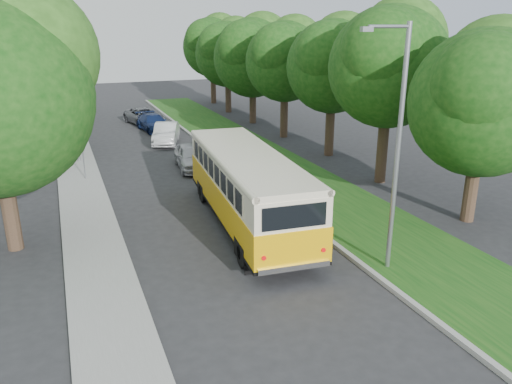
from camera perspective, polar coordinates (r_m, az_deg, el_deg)
name	(u,v)px	position (r m, az deg, el deg)	size (l,w,h in m)	color
ground	(243,260)	(17.81, -1.52, -7.76)	(120.00, 120.00, 0.00)	#28282A
curb	(278,201)	(23.31, 2.51, -1.05)	(0.20, 70.00, 0.15)	gray
grass_verge	(322,195)	(24.32, 7.57, -0.37)	(4.50, 70.00, 0.13)	#134713
sidewalk	(90,227)	(21.48, -18.44, -3.83)	(2.20, 70.00, 0.12)	gray
treeline	(192,56)	(34.15, -7.35, 15.13)	(24.27, 41.91, 9.46)	#332319
lamppost_near	(396,144)	(16.19, 15.71, 5.30)	(1.71, 0.16, 8.00)	gray
lamppost_far	(70,94)	(31.23, -20.52, 10.48)	(1.71, 0.16, 7.50)	gray
warning_sign	(82,149)	(27.68, -19.23, 4.63)	(0.56, 0.10, 2.50)	gray
vintage_bus	(247,190)	(20.13, -0.99, 0.26)	(2.72, 10.56, 3.14)	#F5B107
car_silver	(192,157)	(28.93, -7.35, 4.04)	(1.67, 4.15, 1.41)	#B3B3B9
car_white	(166,133)	(35.49, -10.23, 6.61)	(1.51, 4.32, 1.42)	silver
car_blue	(153,123)	(40.02, -11.64, 7.76)	(1.80, 4.43, 1.29)	navy
car_grey	(145,116)	(42.88, -12.60, 8.44)	(2.21, 4.80, 1.33)	slate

